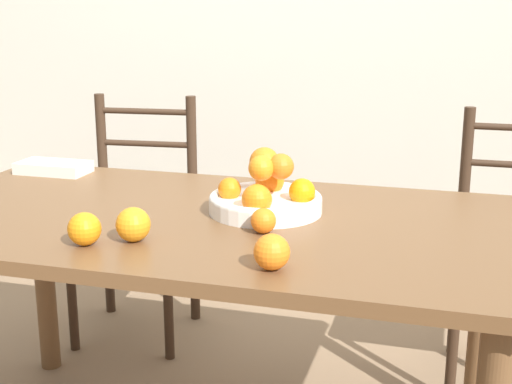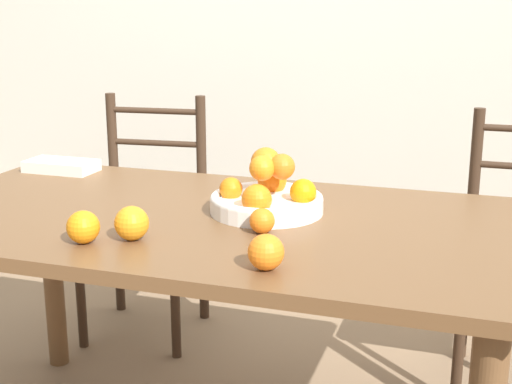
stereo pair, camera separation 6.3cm
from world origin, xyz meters
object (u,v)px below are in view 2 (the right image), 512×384
object	(u,v)px
orange_loose_3	(262,221)
chair_left	(146,217)
orange_loose_0	(83,227)
orange_loose_1	(132,223)
orange_loose_2	(266,252)
book_stack	(61,166)
fruit_bowl	(267,195)

from	to	relation	value
orange_loose_3	chair_left	size ratio (longest dim) A/B	0.07
orange_loose_0	chair_left	world-z (taller)	chair_left
orange_loose_1	orange_loose_2	distance (m)	0.37
orange_loose_0	chair_left	distance (m)	1.16
orange_loose_2	book_stack	size ratio (longest dim) A/B	0.33
orange_loose_2	chair_left	world-z (taller)	chair_left
orange_loose_1	orange_loose_0	bearing A→B (deg)	-149.53
orange_loose_2	orange_loose_3	bearing A→B (deg)	109.68
orange_loose_0	orange_loose_1	size ratio (longest dim) A/B	0.95
orange_loose_0	book_stack	size ratio (longest dim) A/B	0.34
orange_loose_1	chair_left	distance (m)	1.14
fruit_bowl	orange_loose_1	bearing A→B (deg)	-126.34
orange_loose_2	orange_loose_3	xyz separation A→B (m)	(-0.08, 0.23, -0.01)
fruit_bowl	book_stack	bearing A→B (deg)	162.70
book_stack	chair_left	bearing A→B (deg)	78.01
fruit_bowl	orange_loose_3	distance (m)	0.18
fruit_bowl	orange_loose_0	distance (m)	0.50
fruit_bowl	orange_loose_1	distance (m)	0.40
orange_loose_1	book_stack	size ratio (longest dim) A/B	0.35
orange_loose_3	book_stack	bearing A→B (deg)	153.25
orange_loose_1	book_stack	world-z (taller)	orange_loose_1
orange_loose_0	orange_loose_1	world-z (taller)	orange_loose_1
orange_loose_0	book_stack	bearing A→B (deg)	126.77
fruit_bowl	orange_loose_2	bearing A→B (deg)	-72.97
fruit_bowl	chair_left	distance (m)	1.03
fruit_bowl	orange_loose_0	bearing A→B (deg)	-131.37
orange_loose_1	orange_loose_3	xyz separation A→B (m)	(0.28, 0.15, -0.01)
orange_loose_1	book_stack	distance (m)	0.80
orange_loose_0	chair_left	xyz separation A→B (m)	(-0.38, 1.05, -0.31)
orange_loose_1	orange_loose_3	size ratio (longest dim) A/B	1.31
orange_loose_0	fruit_bowl	bearing A→B (deg)	48.63
orange_loose_1	orange_loose_2	world-z (taller)	orange_loose_1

